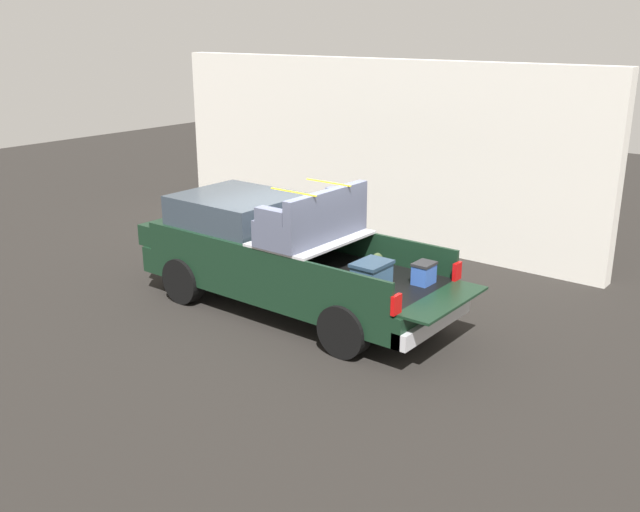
# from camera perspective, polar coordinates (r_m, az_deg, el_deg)

# --- Properties ---
(ground_plane) EXTENTS (40.00, 40.00, 0.00)m
(ground_plane) POSITION_cam_1_polar(r_m,az_deg,el_deg) (12.33, -2.20, -4.33)
(ground_plane) COLOR black
(pickup_truck) EXTENTS (6.05, 2.06, 2.23)m
(pickup_truck) POSITION_cam_1_polar(r_m,az_deg,el_deg) (12.23, -3.57, 0.22)
(pickup_truck) COLOR black
(pickup_truck) RESTS_ON ground_plane
(building_facade) EXTENTS (10.96, 0.36, 4.00)m
(building_facade) POSITION_cam_1_polar(r_m,az_deg,el_deg) (16.21, 3.90, 8.43)
(building_facade) COLOR silver
(building_facade) RESTS_ON ground_plane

